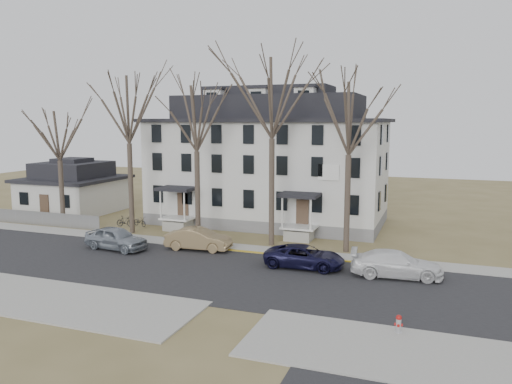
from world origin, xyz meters
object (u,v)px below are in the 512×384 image
at_px(tree_far_left, 128,105).
at_px(tree_bungalow, 58,132).
at_px(car_white, 396,265).
at_px(tree_mid_left, 196,114).
at_px(bicycle_left, 140,222).
at_px(car_silver, 116,239).
at_px(boarding_house, 269,162).
at_px(car_tan, 198,240).
at_px(car_navy, 304,257).
at_px(tree_mid_right, 350,113).
at_px(tree_center, 272,92).
at_px(small_house, 74,189).
at_px(bicycle_right, 125,222).
at_px(fire_hydrant, 399,324).

height_order(tree_far_left, tree_bungalow, tree_far_left).
height_order(tree_bungalow, car_white, tree_bungalow).
bearing_deg(tree_mid_left, bicycle_left, 162.01).
bearing_deg(bicycle_left, car_silver, -137.44).
distance_m(boarding_house, tree_far_left, 13.12).
bearing_deg(car_tan, tree_bungalow, 72.67).
bearing_deg(car_navy, tree_mid_right, -20.58).
bearing_deg(tree_mid_right, car_tan, -161.97).
bearing_deg(car_white, bicycle_left, 65.39).
bearing_deg(car_tan, tree_mid_left, 22.07).
height_order(boarding_house, tree_center, tree_center).
bearing_deg(car_navy, small_house, 66.80).
relative_size(tree_bungalow, car_white, 2.06).
xyz_separation_m(tree_bungalow, bicycle_right, (5.19, 1.59, -7.65)).
xyz_separation_m(small_house, tree_center, (23.00, -6.20, 8.84)).
height_order(boarding_house, car_tan, boarding_house).
relative_size(car_tan, car_navy, 0.94).
relative_size(tree_mid_right, bicycle_right, 8.18).
relative_size(boarding_house, bicycle_right, 13.36).
xyz_separation_m(boarding_house, tree_mid_right, (8.50, -8.15, 4.22)).
relative_size(tree_center, car_navy, 2.97).
distance_m(car_silver, car_navy, 13.63).
distance_m(small_house, car_white, 34.12).
distance_m(tree_center, tree_mid_right, 5.70).
relative_size(small_house, car_navy, 1.76).
xyz_separation_m(tree_mid_right, fire_hydrant, (4.51, -12.87, -9.18)).
bearing_deg(tree_mid_left, car_silver, -126.93).
relative_size(boarding_house, tree_center, 1.41).
distance_m(boarding_house, fire_hydrant, 25.22).
height_order(tree_center, bicycle_right, tree_center).
height_order(small_house, tree_mid_right, tree_mid_right).
distance_m(tree_far_left, car_silver, 11.04).
height_order(car_tan, bicycle_left, car_tan).
height_order(boarding_house, tree_mid_left, tree_mid_left).
bearing_deg(car_white, tree_far_left, 70.29).
relative_size(car_silver, car_tan, 1.02).
height_order(boarding_house, tree_mid_right, tree_mid_right).
bearing_deg(small_house, car_silver, -40.79).
bearing_deg(small_house, boarding_house, 5.59).
bearing_deg(tree_far_left, car_silver, -67.42).
bearing_deg(fire_hydrant, car_tan, 146.08).
xyz_separation_m(boarding_house, small_house, (-20.00, -1.96, -3.13)).
bearing_deg(fire_hydrant, tree_bungalow, 156.07).
distance_m(boarding_house, car_navy, 15.37).
xyz_separation_m(boarding_house, car_silver, (-6.86, -13.29, -4.57)).
height_order(tree_mid_left, tree_bungalow, tree_mid_left).
height_order(car_tan, bicycle_right, car_tan).
relative_size(car_silver, bicycle_left, 2.95).
xyz_separation_m(car_navy, bicycle_left, (-16.45, 7.00, -0.26)).
distance_m(tree_far_left, tree_mid_left, 6.05).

